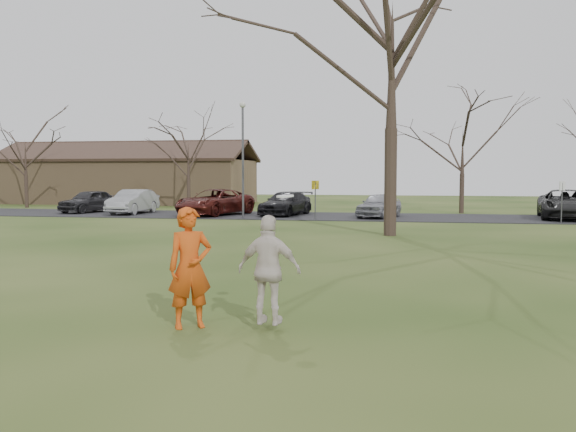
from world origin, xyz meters
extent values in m
plane|color=#1E380F|center=(0.00, 0.00, 0.00)|extent=(120.00, 120.00, 0.00)
cube|color=black|center=(0.00, 25.00, 0.02)|extent=(62.00, 6.50, 0.04)
imported|color=#CA4710|center=(-0.77, -0.23, 0.96)|extent=(0.84, 0.76, 1.92)
imported|color=#272629|center=(-16.69, 25.56, 0.74)|extent=(2.72, 4.42, 1.41)
imported|color=#97999C|center=(-13.49, 24.92, 0.76)|extent=(1.64, 4.40, 1.44)
imported|color=#4A1511|center=(-8.26, 24.62, 0.79)|extent=(4.03, 5.90, 1.50)
imported|color=black|center=(-4.21, 25.32, 0.71)|extent=(2.86, 4.93, 1.34)
imported|color=gray|center=(1.19, 24.51, 0.71)|extent=(2.67, 4.24, 1.35)
imported|color=black|center=(10.97, 25.26, 0.81)|extent=(3.35, 5.88, 1.55)
imported|color=beige|center=(0.51, -0.22, 0.96)|extent=(1.03, 0.49, 1.70)
cylinder|color=white|center=(0.74, -0.10, 2.10)|extent=(0.27, 0.27, 0.05)
cube|color=#8C6D4C|center=(-20.00, 38.00, 1.75)|extent=(20.00, 8.00, 3.50)
cube|color=#33231C|center=(-20.00, 35.95, 4.25)|extent=(20.60, 4.40, 1.78)
cube|color=#33231C|center=(-20.00, 40.05, 4.25)|extent=(20.60, 4.40, 1.78)
cube|color=#38281E|center=(-20.00, 38.00, 4.95)|extent=(20.60, 0.45, 0.20)
cylinder|color=#47474C|center=(-6.00, 22.50, 3.00)|extent=(0.12, 0.12, 6.00)
sphere|color=beige|center=(-6.00, 22.50, 6.10)|extent=(0.34, 0.34, 0.34)
cylinder|color=#47474C|center=(-2.00, 22.00, 1.00)|extent=(0.06, 0.06, 2.00)
cube|color=yellow|center=(-2.00, 22.00, 1.85)|extent=(0.35, 0.35, 0.45)
cylinder|color=#47474C|center=(10.00, 22.00, 1.00)|extent=(0.06, 0.06, 2.00)
cube|color=silver|center=(10.00, 22.00, 1.85)|extent=(0.35, 0.35, 0.45)
camera|label=1|loc=(2.55, -9.35, 2.45)|focal=38.14mm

